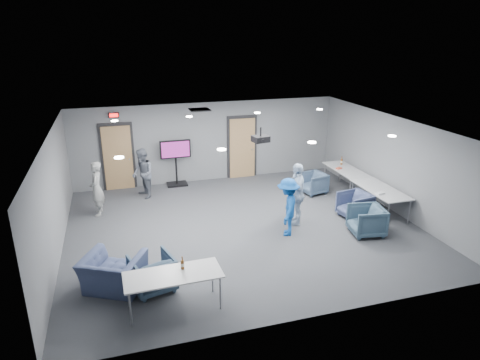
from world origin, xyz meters
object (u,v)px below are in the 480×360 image
object	(u,v)px
chair_right_b	(355,205)
chair_right_c	(366,221)
person_a	(97,189)
chair_front_b	(113,273)
person_d	(288,207)
tv_stand	(176,160)
person_c	(297,194)
table_right_b	(380,190)
bottle_front	(182,264)
person_b	(143,174)
bottle_right	(342,162)
table_front_left	(173,276)
chair_front_a	(152,273)
chair_right_a	(313,183)
table_right_a	(346,170)
projector	(261,139)

from	to	relation	value
chair_right_b	chair_right_c	distance (m)	1.06
person_a	chair_front_b	xyz separation A→B (m)	(0.33, -3.99, -0.41)
person_d	tv_stand	size ratio (longest dim) A/B	0.97
person_c	table_right_b	world-z (taller)	person_c
chair_right_b	bottle_front	xyz separation A→B (m)	(-5.23, -2.57, 0.47)
person_c	table_right_b	size ratio (longest dim) A/B	0.87
person_b	chair_front_b	distance (m)	5.07
person_a	chair_right_c	xyz separation A→B (m)	(6.56, -3.28, -0.40)
chair_right_b	person_d	bearing A→B (deg)	-87.90
person_c	chair_right_c	world-z (taller)	person_c
chair_right_b	bottle_right	distance (m)	2.64
table_front_left	person_a	bearing A→B (deg)	104.42
chair_front_a	bottle_front	distance (m)	0.93
person_d	table_right_b	xyz separation A→B (m)	(3.03, 0.51, -0.06)
person_a	bottle_right	size ratio (longest dim) A/B	5.45
chair_right_a	bottle_front	world-z (taller)	bottle_front
chair_front_b	chair_front_a	bearing A→B (deg)	-169.34
person_c	chair_right_a	size ratio (longest dim) A/B	2.29
person_a	table_right_a	xyz separation A→B (m)	(7.66, -0.29, -0.09)
table_right_b	person_a	bearing A→B (deg)	74.02
person_b	person_d	bearing A→B (deg)	26.78
person_d	chair_right_b	world-z (taller)	person_d
person_a	chair_front_b	size ratio (longest dim) A/B	1.37
table_right_a	table_right_b	size ratio (longest dim) A/B	0.93
table_right_b	chair_front_a	bearing A→B (deg)	107.10
chair_right_a	tv_stand	size ratio (longest dim) A/B	0.48
chair_right_a	table_right_b	world-z (taller)	table_right_b
table_right_b	table_front_left	bearing A→B (deg)	113.89
chair_front_a	bottle_right	distance (m)	8.00
chair_right_a	table_right_a	world-z (taller)	table_right_a
person_d	bottle_right	size ratio (longest dim) A/B	5.26
person_a	chair_right_a	xyz separation A→B (m)	(6.56, -0.23, -0.44)
person_b	tv_stand	bearing A→B (deg)	110.30
person_d	chair_right_c	distance (m)	2.05
chair_front_a	bottle_front	size ratio (longest dim) A/B	3.12
person_d	chair_right_a	world-z (taller)	person_d
chair_right_a	bottle_front	size ratio (longest dim) A/B	2.82
person_d	chair_right_b	bearing A→B (deg)	126.73
person_d	chair_front_a	distance (m)	3.88
table_right_b	bottle_right	distance (m)	2.37
person_d	chair_front_b	size ratio (longest dim) A/B	1.32
chair_front_a	projector	world-z (taller)	projector
chair_right_c	chair_front_a	size ratio (longest dim) A/B	1.01
bottle_right	bottle_front	bearing A→B (deg)	-140.91
chair_front_b	bottle_right	world-z (taller)	bottle_right
tv_stand	chair_right_c	bearing A→B (deg)	-51.26
person_a	person_d	bearing A→B (deg)	64.30
tv_stand	chair_right_b	bearing A→B (deg)	-43.00
chair_right_c	table_right_a	xyz separation A→B (m)	(1.10, 2.99, 0.31)
bottle_front	projector	xyz separation A→B (m)	(2.49, 2.76, 1.58)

